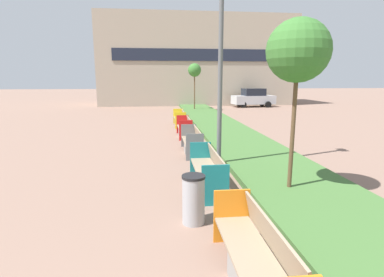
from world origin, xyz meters
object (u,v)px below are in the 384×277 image
bench_yellow_frame (180,120)px  sapling_tree_far (195,70)px  litter_bin (193,199)px  parked_car_distant (253,98)px  street_lamp_post (222,4)px  sapling_tree_near (298,51)px  bench_orange_frame (254,260)px  bench_grey_frame (192,143)px  bench_red_frame (185,129)px  bench_teal_frame (208,173)px

bench_yellow_frame → sapling_tree_far: 9.39m
litter_bin → parked_car_distant: (8.90, 24.28, 0.43)m
street_lamp_post → sapling_tree_near: size_ratio=2.18×
sapling_tree_far → street_lamp_post: bearing=-94.2°
bench_orange_frame → sapling_tree_far: sapling_tree_far is taller
bench_orange_frame → litter_bin: bearing=107.9°
litter_bin → sapling_tree_near: sapling_tree_near is taller
bench_grey_frame → litter_bin: size_ratio=2.30×
bench_yellow_frame → litter_bin: litter_bin is taller
litter_bin → sapling_tree_far: size_ratio=0.23×
street_lamp_post → sapling_tree_near: street_lamp_post is taller
street_lamp_post → litter_bin: bearing=-108.7°
litter_bin → street_lamp_post: (1.22, 3.60, 4.39)m
bench_red_frame → litter_bin: litter_bin is taller
bench_orange_frame → bench_red_frame: bearing=90.0°
bench_teal_frame → bench_yellow_frame: (-0.00, 10.44, -0.01)m
bench_teal_frame → bench_yellow_frame: bearing=90.0°
bench_teal_frame → street_lamp_post: street_lamp_post is taller
bench_teal_frame → street_lamp_post: size_ratio=0.27×
sapling_tree_near → bench_grey_frame: bearing=113.4°
sapling_tree_near → sapling_tree_far: (-0.00, 19.78, 0.14)m
litter_bin → sapling_tree_near: size_ratio=0.24×
bench_grey_frame → bench_red_frame: bearing=90.1°
bench_red_frame → sapling_tree_near: 8.51m
bench_yellow_frame → litter_bin: 12.41m
street_lamp_post → sapling_tree_near: 3.07m
bench_red_frame → sapling_tree_far: sapling_tree_far is taller
bench_yellow_frame → parked_car_distant: bearing=55.1°
bench_yellow_frame → bench_grey_frame: bearing=-90.0°
bench_grey_frame → street_lamp_post: 4.98m
litter_bin → bench_grey_frame: bearing=83.8°
bench_teal_frame → litter_bin: bearing=-107.4°
sapling_tree_near → sapling_tree_far: 19.78m
bench_teal_frame → street_lamp_post: 4.83m
bench_red_frame → bench_yellow_frame: bearing=90.0°
bench_yellow_frame → parked_car_distant: 14.50m
bench_red_frame → bench_yellow_frame: same height
bench_orange_frame → bench_teal_frame: same height
bench_red_frame → bench_yellow_frame: (0.00, 3.41, 0.00)m
street_lamp_post → sapling_tree_far: bearing=85.8°
bench_orange_frame → parked_car_distant: size_ratio=0.53×
bench_orange_frame → sapling_tree_near: 4.74m
bench_yellow_frame → parked_car_distant: parked_car_distant is taller
litter_bin → parked_car_distant: parked_car_distant is taller
bench_grey_frame → street_lamp_post: street_lamp_post is taller
litter_bin → street_lamp_post: 5.81m
street_lamp_post → sapling_tree_far: size_ratio=2.17×
bench_teal_frame → sapling_tree_far: bearing=84.3°
bench_orange_frame → sapling_tree_near: size_ratio=0.56×
bench_grey_frame → parked_car_distant: parked_car_distant is taller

